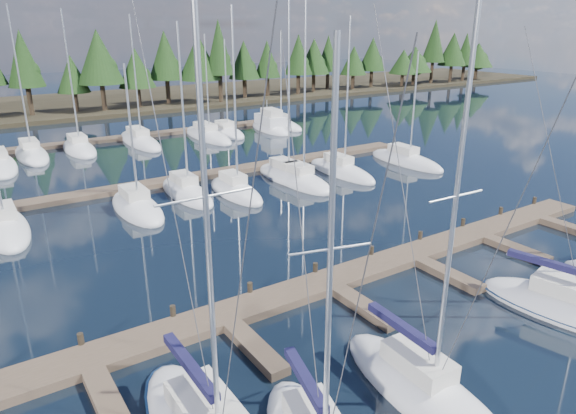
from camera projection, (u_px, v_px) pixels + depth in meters
ground at (223, 217)px, 36.22m from camera, size 260.00×260.00×0.00m
far_shore at (57, 106)px, 83.30m from camera, size 220.00×30.00×0.60m
main_dock at (334, 287)px, 26.21m from camera, size 44.00×6.13×0.90m
back_docks at (135, 158)px, 51.56m from camera, size 50.00×21.80×0.40m
front_sailboat_3 at (424, 391)px, 18.66m from camera, size 2.91×8.42×14.35m
front_sailboat_4 at (570, 309)px, 24.01m from camera, size 4.81×9.11×13.62m
back_sailboat_rows at (154, 166)px, 48.44m from camera, size 45.68×33.48×15.88m
motor_yacht_right at (270, 126)px, 65.92m from camera, size 4.02×9.36×4.54m
tree_line at (60, 65)px, 73.02m from camera, size 187.71×11.82×13.25m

